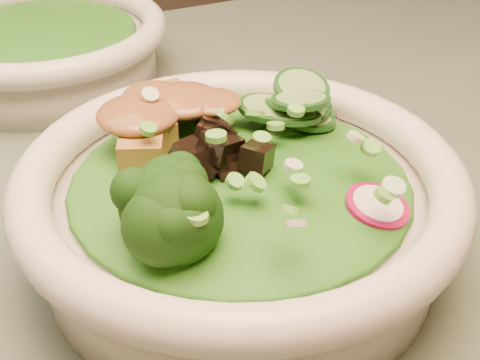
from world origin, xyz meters
name	(u,v)px	position (x,y,z in m)	size (l,w,h in m)	color
dining_table	(280,290)	(0.00, 0.00, 0.64)	(1.20, 0.80, 0.75)	black
salad_bowl	(240,207)	(-0.07, -0.07, 0.79)	(0.28, 0.28, 0.08)	white
side_bowl	(44,47)	(-0.13, 0.26, 0.78)	(0.24, 0.24, 0.06)	white
lettuce_bed	(240,179)	(-0.07, -0.07, 0.81)	(0.21, 0.21, 0.02)	#195612
side_lettuce	(41,29)	(-0.13, 0.26, 0.80)	(0.16, 0.16, 0.02)	#195612
broccoli_florets	(171,208)	(-0.13, -0.10, 0.83)	(0.08, 0.07, 0.05)	black
radish_slices	(342,210)	(-0.03, -0.13, 0.82)	(0.11, 0.04, 0.02)	#960B44
cucumber_slices	(302,119)	(-0.01, -0.04, 0.82)	(0.07, 0.07, 0.04)	#90BA67
mushroom_heap	(223,152)	(-0.08, -0.06, 0.83)	(0.07, 0.07, 0.04)	black
tofu_cubes	(161,128)	(-0.10, -0.01, 0.82)	(0.09, 0.06, 0.04)	#9E6C34
peanut_sauce	(160,110)	(-0.10, -0.01, 0.84)	(0.07, 0.06, 0.02)	brown
scallion_garnish	(240,143)	(-0.07, -0.07, 0.84)	(0.20, 0.20, 0.02)	#6AC044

